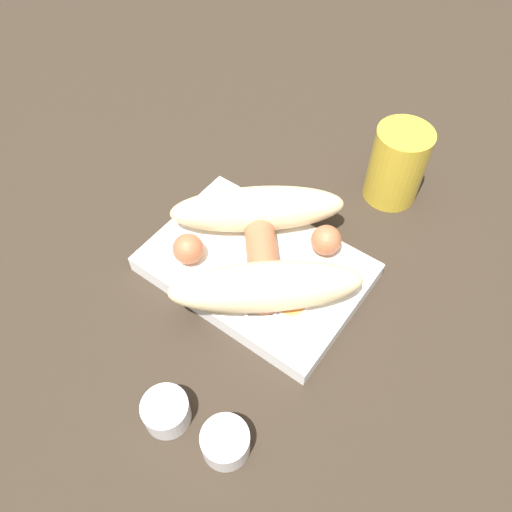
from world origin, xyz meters
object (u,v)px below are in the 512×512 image
(condiment_cup_near, at_px, (166,412))
(sausage, at_px, (258,245))
(condiment_cup_far, at_px, (226,443))
(drink_glass, at_px, (397,165))
(bread_roll, at_px, (261,245))
(food_tray, at_px, (256,267))

(condiment_cup_near, bearing_deg, sausage, 100.83)
(condiment_cup_far, distance_m, drink_glass, 0.37)
(condiment_cup_far, bearing_deg, bread_roll, 116.87)
(bread_roll, xyz_separation_m, drink_glass, (0.06, 0.19, 0.00))
(bread_roll, height_order, drink_glass, drink_glass)
(condiment_cup_near, height_order, drink_glass, drink_glass)
(sausage, bearing_deg, condiment_cup_near, -79.17)
(condiment_cup_far, relative_size, drink_glass, 0.45)
(food_tray, height_order, condiment_cup_far, condiment_cup_far)
(sausage, height_order, condiment_cup_far, sausage)
(bread_roll, relative_size, drink_glass, 2.58)
(food_tray, bearing_deg, drink_glass, 72.60)
(condiment_cup_far, bearing_deg, condiment_cup_near, -170.09)
(condiment_cup_far, bearing_deg, food_tray, 118.42)
(condiment_cup_near, distance_m, drink_glass, 0.38)
(bread_roll, xyz_separation_m, condiment_cup_near, (0.03, -0.18, -0.03))
(bread_roll, height_order, sausage, bread_roll)
(condiment_cup_near, bearing_deg, food_tray, 99.91)
(food_tray, height_order, drink_glass, drink_glass)
(condiment_cup_far, xyz_separation_m, drink_glass, (-0.03, 0.36, 0.04))
(condiment_cup_near, relative_size, drink_glass, 0.45)
(food_tray, distance_m, sausage, 0.03)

